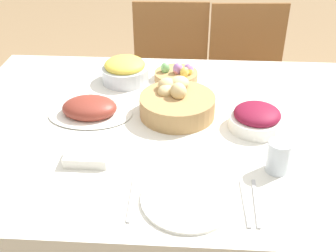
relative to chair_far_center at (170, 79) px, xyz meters
name	(u,v)px	position (x,y,z in m)	size (l,w,h in m)	color
dining_table	(165,202)	(0.03, -0.88, -0.12)	(1.54, 1.13, 0.76)	silver
chair_far_center	(170,79)	(0.00, 0.00, 0.00)	(0.43, 0.43, 0.90)	brown
chair_far_right	(248,82)	(0.43, 0.00, 0.00)	(0.45, 0.45, 0.90)	brown
bread_basket	(177,103)	(0.07, -0.81, 0.31)	(0.27, 0.27, 0.13)	#AD8451
egg_basket	(177,74)	(0.06, -0.53, 0.29)	(0.18, 0.18, 0.08)	#AD8451
ham_platter	(90,109)	(-0.25, -0.84, 0.29)	(0.31, 0.21, 0.07)	white
beet_salad_bowl	(257,118)	(0.35, -0.89, 0.30)	(0.19, 0.19, 0.08)	white
pineapple_bowl	(125,70)	(-0.16, -0.56, 0.31)	(0.20, 0.20, 0.10)	silver
dinner_plate	(188,199)	(0.12, -1.28, 0.27)	(0.26, 0.26, 0.01)	white
fork	(132,197)	(-0.03, -1.28, 0.26)	(0.02, 0.19, 0.00)	#B7B7BC
knife	(245,202)	(0.28, -1.28, 0.26)	(0.02, 0.19, 0.00)	#B7B7BC
spoon	(256,203)	(0.31, -1.28, 0.26)	(0.02, 0.19, 0.00)	#B7B7BC
drinking_cup	(278,157)	(0.38, -1.13, 0.31)	(0.07, 0.07, 0.10)	silver
butter_dish	(87,157)	(-0.19, -1.12, 0.28)	(0.13, 0.08, 0.03)	white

